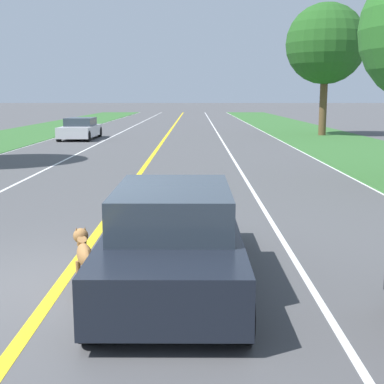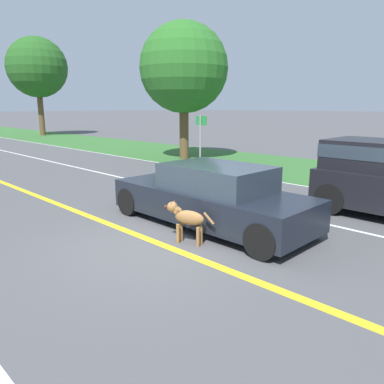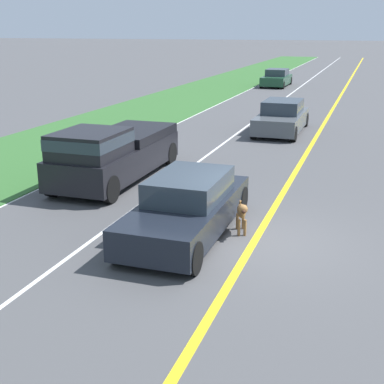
% 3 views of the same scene
% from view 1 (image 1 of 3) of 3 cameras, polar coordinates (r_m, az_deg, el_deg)
% --- Properties ---
extents(ground_plane, '(400.00, 400.00, 0.00)m').
position_cam_1_polar(ground_plane, '(7.91, -13.69, -9.36)').
color(ground_plane, '#4C4C4F').
extents(centre_divider_line, '(0.18, 160.00, 0.01)m').
position_cam_1_polar(centre_divider_line, '(7.91, -13.70, -9.33)').
color(centre_divider_line, yellow).
rests_on(centre_divider_line, ground).
extents(lane_dash_same_dir, '(0.10, 160.00, 0.01)m').
position_cam_1_polar(lane_dash_same_dir, '(7.85, 12.32, -9.43)').
color(lane_dash_same_dir, white).
rests_on(lane_dash_same_dir, ground).
extents(ego_car, '(1.84, 4.78, 1.39)m').
position_cam_1_polar(ego_car, '(7.56, -1.99, -4.80)').
color(ego_car, black).
rests_on(ego_car, ground).
extents(dog, '(0.45, 1.05, 0.83)m').
position_cam_1_polar(dog, '(7.36, -11.46, -6.46)').
color(dog, olive).
rests_on(dog, ground).
extents(oncoming_car, '(1.92, 4.65, 1.30)m').
position_cam_1_polar(oncoming_car, '(33.73, -11.84, 6.59)').
color(oncoming_car, silver).
rests_on(oncoming_car, ground).
extents(roadside_tree_right_far, '(5.20, 5.20, 8.56)m').
position_cam_1_polar(roadside_tree_right_far, '(37.09, 14.08, 15.05)').
color(roadside_tree_right_far, brown).
rests_on(roadside_tree_right_far, ground).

